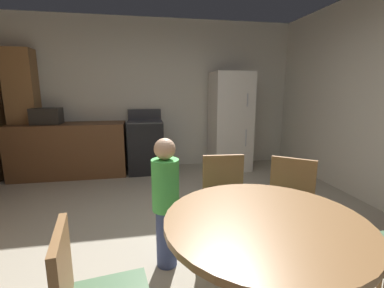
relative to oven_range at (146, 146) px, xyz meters
The scene contains 11 objects.
ground_plane 2.67m from the oven_range, 84.86° to the right, with size 14.00×14.00×0.00m, color #A89E89.
wall_back 1.00m from the oven_range, 59.26° to the left, with size 5.44×0.12×2.70m, color beige.
kitchen_counter 1.27m from the oven_range, behind, with size 1.83×0.60×0.90m, color brown.
pantry_column 2.05m from the oven_range, behind, with size 0.44×0.36×2.10m, color olive.
oven_range is the anchor object (origin of this frame).
refrigerator 1.59m from the oven_range, ahead, with size 0.68×0.68×1.76m.
microwave 1.67m from the oven_range, behind, with size 0.44×0.32×0.26m, color black.
dining_table 3.53m from the oven_range, 80.24° to the right, with size 1.12×1.12×0.76m.
chair_north 2.65m from the oven_range, 75.47° to the right, with size 0.43×0.43×0.87m.
chair_northeast 3.00m from the oven_range, 67.03° to the right, with size 0.56×0.56×0.87m.
person_child 2.71m from the oven_range, 87.54° to the right, with size 0.30×0.30×1.09m.
Camera 1 is at (-0.29, -2.12, 1.46)m, focal length 25.15 mm.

